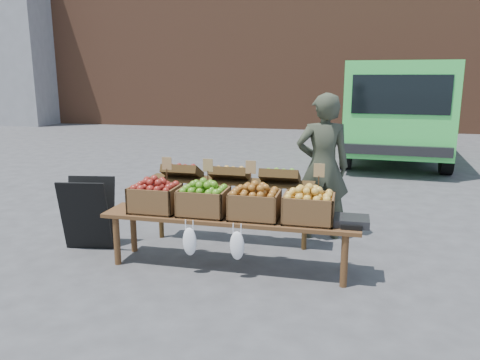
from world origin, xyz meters
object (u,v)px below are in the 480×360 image
(crate_russet_pears, at_px, (204,202))
(crate_green_apples, at_px, (309,208))
(vendor, at_px, (323,167))
(back_table, at_px, (230,202))
(crate_golden_apples, at_px, (155,199))
(delivery_van, at_px, (396,112))
(crate_red_apples, at_px, (255,205))
(weighing_scale, at_px, (352,221))
(chalkboard_sign, at_px, (88,214))
(display_bench, at_px, (229,242))

(crate_russet_pears, bearing_deg, crate_green_apples, 0.00)
(vendor, xyz_separation_m, back_table, (-1.06, -0.49, -0.39))
(crate_golden_apples, distance_m, crate_green_apples, 1.65)
(delivery_van, height_order, crate_red_apples, delivery_van)
(back_table, xyz_separation_m, crate_golden_apples, (-0.65, -0.72, 0.19))
(crate_golden_apples, distance_m, weighing_scale, 2.08)
(vendor, bearing_deg, crate_green_apples, 75.04)
(vendor, distance_m, crate_golden_apples, 2.10)
(delivery_van, distance_m, chalkboard_sign, 8.26)
(display_bench, relative_size, crate_golden_apples, 5.40)
(delivery_van, relative_size, vendor, 2.83)
(crate_russet_pears, bearing_deg, delivery_van, 71.25)
(crate_russet_pears, bearing_deg, display_bench, 0.00)
(chalkboard_sign, relative_size, back_table, 0.41)
(display_bench, relative_size, crate_red_apples, 5.40)
(display_bench, xyz_separation_m, crate_golden_apples, (-0.82, 0.00, 0.42))
(delivery_van, bearing_deg, crate_green_apples, -97.39)
(crate_red_apples, height_order, weighing_scale, crate_red_apples)
(crate_golden_apples, bearing_deg, back_table, 47.95)
(chalkboard_sign, bearing_deg, delivery_van, 51.55)
(chalkboard_sign, relative_size, display_bench, 0.32)
(chalkboard_sign, bearing_deg, crate_green_apples, -13.26)
(vendor, relative_size, crate_red_apples, 3.62)
(crate_golden_apples, xyz_separation_m, weighing_scale, (2.08, 0.00, -0.10))
(crate_golden_apples, xyz_separation_m, crate_red_apples, (1.10, 0.00, 0.00))
(crate_russet_pears, distance_m, crate_red_apples, 0.55)
(crate_green_apples, height_order, weighing_scale, crate_green_apples)
(chalkboard_sign, xyz_separation_m, crate_red_apples, (2.03, -0.17, 0.28))
(delivery_van, xyz_separation_m, vendor, (-1.35, -6.17, -0.24))
(crate_russet_pears, height_order, weighing_scale, crate_russet_pears)
(chalkboard_sign, bearing_deg, back_table, 9.71)
(vendor, bearing_deg, display_bench, 41.54)
(delivery_van, xyz_separation_m, back_table, (-2.40, -6.65, -0.63))
(display_bench, bearing_deg, weighing_scale, 0.00)
(display_bench, distance_m, crate_red_apples, 0.51)
(chalkboard_sign, xyz_separation_m, weighing_scale, (3.01, -0.17, 0.18))
(chalkboard_sign, distance_m, crate_golden_apples, 0.99)
(chalkboard_sign, distance_m, crate_red_apples, 2.06)
(display_bench, distance_m, crate_russet_pears, 0.51)
(vendor, distance_m, crate_red_apples, 1.36)
(vendor, height_order, crate_green_apples, vendor)
(crate_red_apples, relative_size, weighing_scale, 1.47)
(crate_golden_apples, xyz_separation_m, crate_green_apples, (1.65, 0.00, 0.00))
(back_table, distance_m, display_bench, 0.78)
(display_bench, xyz_separation_m, weighing_scale, (1.25, 0.00, 0.33))
(crate_russet_pears, xyz_separation_m, crate_green_apples, (1.10, 0.00, 0.00))
(delivery_van, distance_m, crate_green_apples, 7.52)
(back_table, relative_size, crate_russet_pears, 4.20)
(vendor, relative_size, crate_golden_apples, 3.62)
(back_table, bearing_deg, delivery_van, 70.13)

